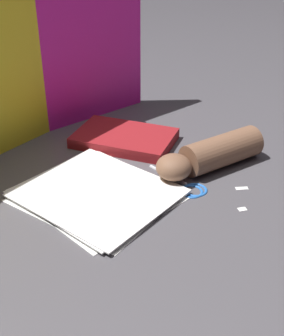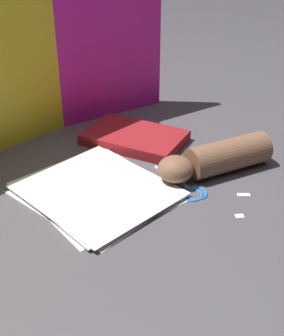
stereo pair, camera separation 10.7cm
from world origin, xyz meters
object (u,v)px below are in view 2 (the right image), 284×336
Objects in this scene: book_closed at (135,138)px; hand_forearm at (216,158)px; paper_stack at (97,190)px; scissors at (187,187)px.

hand_forearm is (0.03, -0.26, 0.03)m from book_closed.
book_closed is at bearing 28.10° from paper_stack.
scissors is (-0.07, -0.26, -0.01)m from book_closed.
book_closed reaches higher than scissors.
paper_stack is 0.30m from hand_forearm.
paper_stack is at bearing 153.99° from hand_forearm.
paper_stack is 1.13× the size of hand_forearm.
hand_forearm reaches higher than paper_stack.
paper_stack is at bearing 140.80° from scissors.
paper_stack is 0.21m from scissors.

